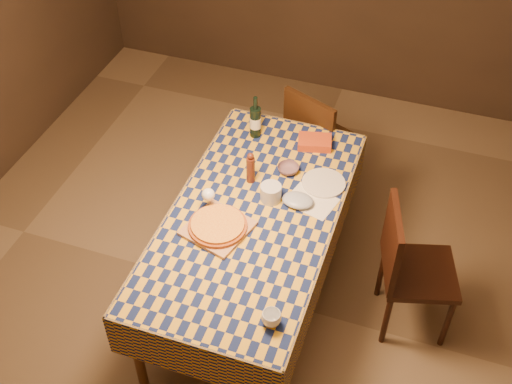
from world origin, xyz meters
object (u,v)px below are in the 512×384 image
cutting_board (218,228)px  wine_bottle (255,121)px  chair_far (317,139)px  chair_right (407,264)px  bowl (288,169)px  dining_table (253,223)px  white_plate (324,183)px  pizza (218,225)px

cutting_board → wine_bottle: bearing=95.1°
chair_far → chair_right: 1.24m
bowl → wine_bottle: 0.42m
dining_table → chair_far: (0.11, 1.08, -0.17)m
cutting_board → dining_table: bearing=50.4°
cutting_board → chair_right: (1.05, 0.31, -0.26)m
bowl → chair_far: (0.02, 0.67, -0.27)m
bowl → wine_bottle: bearing=138.4°
cutting_board → bowl: bearing=68.7°
white_plate → chair_right: chair_right is taller
chair_far → chair_right: same height
cutting_board → bowl: (0.23, 0.59, 0.01)m
pizza → bowl: size_ratio=3.15×
dining_table → white_plate: size_ratio=7.01×
cutting_board → white_plate: (0.47, 0.55, -0.00)m
cutting_board → wine_bottle: size_ratio=1.09×
wine_bottle → bowl: bearing=-41.6°
bowl → dining_table: bearing=-101.4°
dining_table → bowl: size_ratio=13.94×
pizza → chair_far: 1.32m
chair_far → white_plate: bearing=-73.3°
white_plate → chair_right: bearing=-22.5°
bowl → white_plate: bearing=-9.4°
white_plate → chair_far: bearing=106.7°
cutting_board → bowl: 0.64m
cutting_board → white_plate: size_ratio=1.24×
bowl → white_plate: 0.24m
dining_table → bowl: bowl is taller
dining_table → chair_right: size_ratio=1.98×
dining_table → white_plate: 0.50m
wine_bottle → white_plate: size_ratio=1.14×
dining_table → wine_bottle: size_ratio=6.17×
pizza → bowl: bearing=68.7°
cutting_board → chair_right: chair_right is taller
dining_table → chair_far: size_ratio=1.98×
cutting_board → wine_bottle: 0.88m
wine_bottle → white_plate: (0.54, -0.31, -0.10)m
wine_bottle → chair_right: wine_bottle is taller
wine_bottle → chair_far: 0.63m
wine_bottle → chair_right: size_ratio=0.32×
white_plate → cutting_board: bearing=-130.0°
wine_bottle → chair_right: (1.13, -0.55, -0.36)m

